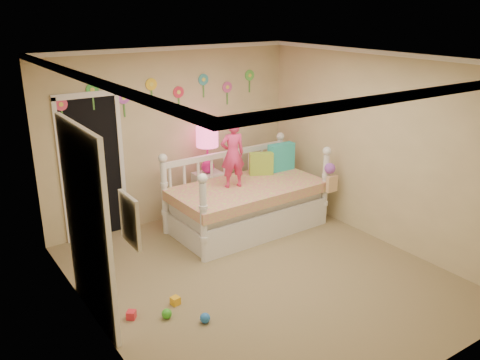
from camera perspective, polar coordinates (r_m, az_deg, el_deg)
floor at (r=6.36m, az=2.33°, el=-10.62°), size 4.00×4.50×0.01m
ceiling at (r=5.55m, az=2.70°, el=13.36°), size 4.00×4.50×0.01m
back_wall at (r=7.68m, az=-7.59°, el=4.97°), size 4.00×0.01×2.60m
left_wall at (r=4.97m, az=-16.38°, el=-3.61°), size 0.01×4.50×2.60m
right_wall at (r=7.16m, az=15.49°, el=3.39°), size 0.01×4.50×2.60m
crown_molding at (r=5.56m, az=2.69°, el=13.05°), size 4.00×4.50×0.06m
daybed at (r=7.38m, az=0.75°, el=-1.06°), size 2.27×1.25×1.22m
pillow_turquoise at (r=7.98m, az=4.65°, el=2.59°), size 0.43×0.16×0.43m
pillow_lime at (r=7.77m, az=2.39°, el=1.85°), size 0.38×0.28×0.34m
child at (r=7.14m, az=-0.84°, el=2.94°), size 0.40×0.30×0.98m
nightstand at (r=7.93m, az=-3.57°, el=-1.62°), size 0.42×0.32×0.71m
table_lamp at (r=7.67m, az=-3.70°, el=4.25°), size 0.33×0.33×0.73m
closet_doorway at (r=7.29m, az=-16.23°, el=1.42°), size 0.90×0.04×2.07m
flower_decals at (r=7.50m, az=-8.38°, el=9.59°), size 3.40×0.02×0.50m
mirror_closet at (r=5.35m, az=-16.76°, el=-4.94°), size 0.07×1.30×2.10m
wall_picture at (r=4.10m, az=-12.28°, el=-4.42°), size 0.05×0.34×0.42m
hanging_bag at (r=7.55m, az=10.10°, el=0.16°), size 0.20×0.16×0.36m
toy_scatter at (r=5.64m, az=-7.51°, el=-14.43°), size 1.22×1.50×0.11m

